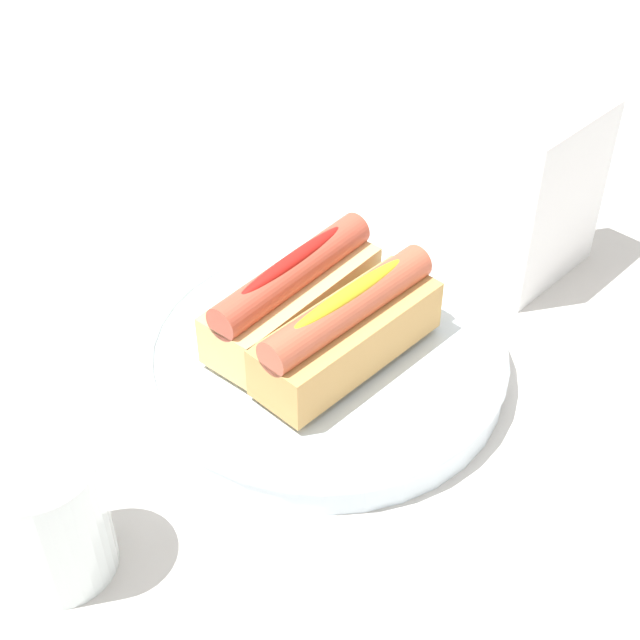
# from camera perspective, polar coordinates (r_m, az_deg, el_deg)

# --- Properties ---
(ground_plane) EXTENTS (2.40, 2.40, 0.00)m
(ground_plane) POSITION_cam_1_polar(r_m,az_deg,el_deg) (0.70, 0.78, -2.65)
(ground_plane) COLOR beige
(serving_bowl) EXTENTS (0.27, 0.27, 0.03)m
(serving_bowl) POSITION_cam_1_polar(r_m,az_deg,el_deg) (0.68, -0.00, -2.17)
(serving_bowl) COLOR silver
(serving_bowl) RESTS_ON ground_plane
(hotdog_front) EXTENTS (0.15, 0.06, 0.06)m
(hotdog_front) POSITION_cam_1_polar(r_m,az_deg,el_deg) (0.67, -1.69, 1.57)
(hotdog_front) COLOR #DBB270
(hotdog_front) RESTS_ON serving_bowl
(hotdog_back) EXTENTS (0.16, 0.08, 0.06)m
(hotdog_back) POSITION_cam_1_polar(r_m,az_deg,el_deg) (0.64, 1.77, -0.57)
(hotdog_back) COLOR tan
(hotdog_back) RESTS_ON serving_bowl
(water_glass) EXTENTS (0.07, 0.07, 0.09)m
(water_glass) POSITION_cam_1_polar(r_m,az_deg,el_deg) (0.57, -16.41, -11.88)
(water_glass) COLOR white
(water_glass) RESTS_ON ground_plane
(napkin_box) EXTENTS (0.12, 0.06, 0.15)m
(napkin_box) POSITION_cam_1_polar(r_m,az_deg,el_deg) (0.77, 13.95, 7.35)
(napkin_box) COLOR white
(napkin_box) RESTS_ON ground_plane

